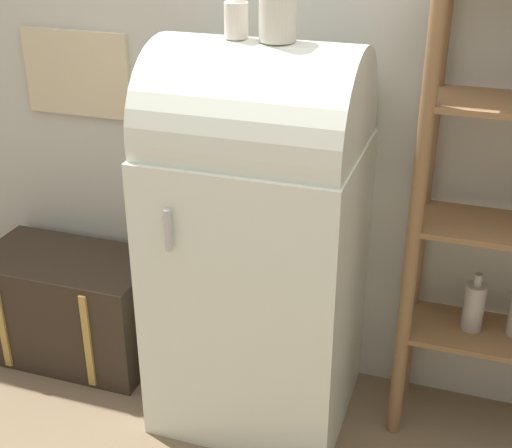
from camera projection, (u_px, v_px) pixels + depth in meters
The scene contains 7 objects.
ground_plane at pixel (238, 441), 2.67m from camera, with size 12.00×12.00×0.00m, color #7A664C.
wall_back at pixel (286, 48), 2.57m from camera, with size 7.00×0.09×2.70m.
refrigerator at pixel (258, 236), 2.55m from camera, with size 0.70×0.65×1.45m.
suitcase_trunk at pixel (71, 306), 3.08m from camera, with size 0.74×0.42×0.47m.
shelf_unit at pixel (508, 207), 2.36m from camera, with size 0.60×0.30×1.71m.
vase_left at pixel (236, 12), 2.22m from camera, with size 0.08×0.08×0.17m.
vase_center at pixel (278, 7), 2.17m from camera, with size 0.12×0.12×0.22m.
Camera 1 is at (0.71, -1.91, 1.91)m, focal length 50.00 mm.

